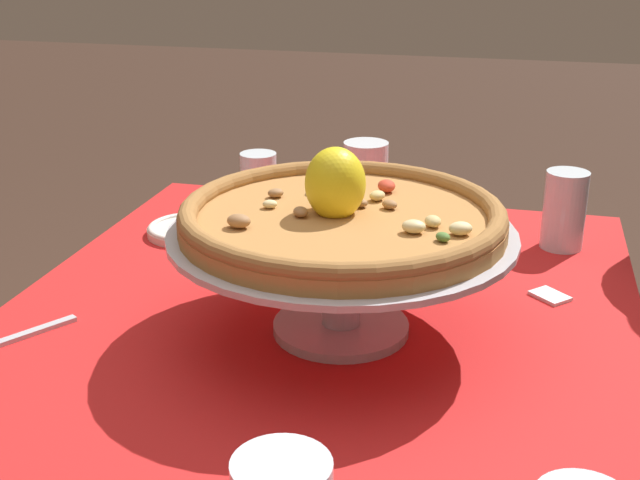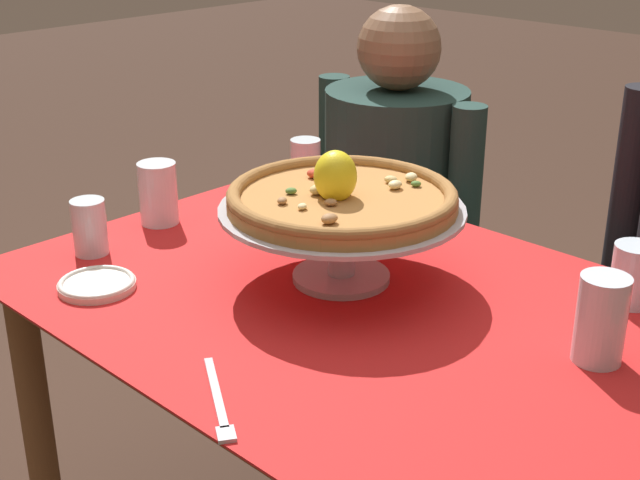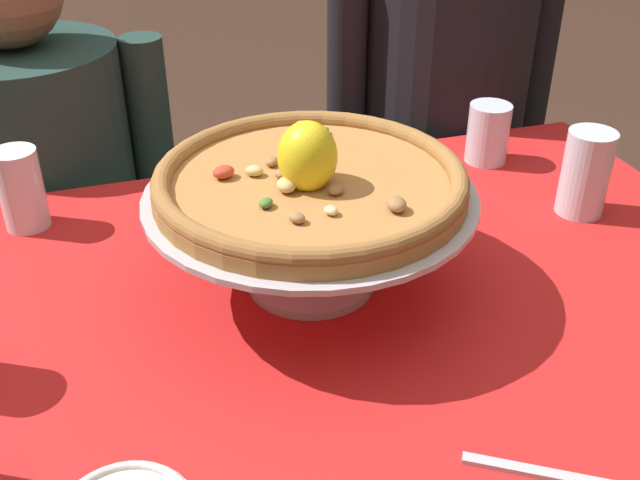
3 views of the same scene
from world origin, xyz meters
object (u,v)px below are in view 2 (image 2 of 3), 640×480
pizza (342,196)px  sugar_packet (367,217)px  water_glass_back_left (306,170)px  dinner_fork (219,403)px  pizza_stand (342,226)px  diner_left (393,234)px  water_glass_back_right (633,279)px  water_glass_side_right (600,325)px  water_glass_front_left (90,231)px  side_plate (97,284)px  water_glass_side_left (158,197)px

pizza → sugar_packet: pizza is taller
water_glass_back_left → dinner_fork: bearing=-52.8°
pizza_stand → diner_left: (-0.36, 0.58, -0.29)m
water_glass_back_right → diner_left: size_ratio=0.09×
water_glass_back_left → dinner_fork: size_ratio=0.67×
water_glass_side_right → sugar_packet: 0.66m
water_glass_back_left → water_glass_front_left: 0.52m
dinner_fork → diner_left: diner_left is taller
water_glass_side_right → sugar_packet: (-0.63, 0.20, -0.06)m
diner_left → pizza_stand: bearing=-58.3°
pizza_stand → pizza: 0.05m
pizza_stand → water_glass_back_right: (0.41, 0.27, -0.06)m
sugar_packet → diner_left: size_ratio=0.04×
water_glass_back_right → side_plate: size_ratio=0.78×
water_glass_front_left → side_plate: bearing=-29.4°
sugar_packet → pizza: bearing=-57.3°
water_glass_front_left → dinner_fork: (0.57, -0.16, -0.04)m
pizza → diner_left: 0.77m
water_glass_side_right → water_glass_side_left: bearing=-172.7°
water_glass_back_right → water_glass_back_left: bearing=179.5°
water_glass_side_left → sugar_packet: size_ratio=2.57×
water_glass_front_left → side_plate: water_glass_front_left is taller
water_glass_back_left → water_glass_front_left: water_glass_back_left is taller
water_glass_side_left → dinner_fork: (0.61, -0.35, -0.05)m
diner_left → water_glass_side_right: bearing=-32.5°
dinner_fork → diner_left: bearing=117.4°
water_glass_side_right → dinner_fork: (-0.31, -0.47, -0.06)m
pizza_stand → pizza: pizza is taller
pizza → side_plate: (-0.28, -0.32, -0.15)m
pizza → side_plate: bearing=-130.8°
pizza → water_glass_side_left: pizza is taller
side_plate → sugar_packet: side_plate is taller
water_glass_front_left → pizza_stand: bearing=30.1°
water_glass_front_left → side_plate: 0.17m
pizza → water_glass_side_left: 0.47m
sugar_packet → side_plate: bearing=-100.8°
water_glass_back_left → water_glass_side_left: 0.35m
pizza_stand → sugar_packet: 0.33m
dinner_fork → water_glass_side_right: bearing=56.5°
water_glass_back_left → side_plate: water_glass_back_left is taller
pizza_stand → water_glass_side_left: pizza_stand is taller
pizza_stand → dinner_fork: (0.15, -0.41, -0.10)m
pizza_stand → water_glass_front_left: 0.49m
water_glass_side_left → diner_left: (0.10, 0.64, -0.24)m
side_plate → sugar_packet: (0.11, 0.58, -0.01)m
diner_left → water_glass_side_left: bearing=-98.5°
pizza → diner_left: (-0.36, 0.58, -0.35)m
water_glass_side_left → dinner_fork: size_ratio=0.69×
pizza_stand → water_glass_side_left: size_ratio=3.33×
water_glass_side_right → water_glass_side_left: (-0.92, -0.12, -0.00)m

